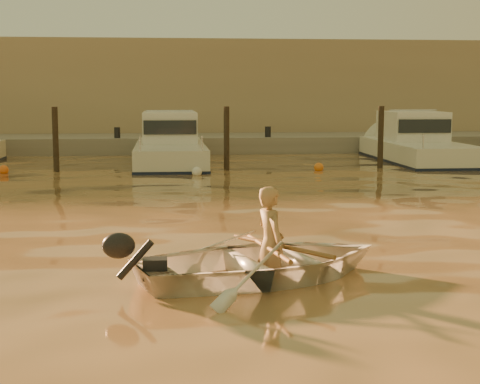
{
  "coord_description": "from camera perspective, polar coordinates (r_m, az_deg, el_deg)",
  "views": [
    {
      "loc": [
        -2.17,
        -9.33,
        2.44
      ],
      "look_at": [
        -0.89,
        3.03,
        0.75
      ],
      "focal_mm": 55.0,
      "sensor_mm": 36.0,
      "label": 1
    }
  ],
  "objects": [
    {
      "name": "moored_boat_2",
      "position": [
        25.4,
        -5.44,
        3.61
      ],
      "size": [
        2.32,
        7.75,
        1.75
      ],
      "primitive_type": null,
      "color": "silver",
      "rests_on": "ground_plane"
    },
    {
      "name": "fender_d",
      "position": [
        23.19,
        6.13,
        1.91
      ],
      "size": [
        0.3,
        0.3,
        0.3
      ],
      "primitive_type": "sphere",
      "color": "orange",
      "rests_on": "ground_plane"
    },
    {
      "name": "person",
      "position": [
        9.69,
        2.38,
        -4.03
      ],
      "size": [
        0.51,
        0.64,
        1.52
      ],
      "primitive_type": "imported",
      "rotation": [
        0.0,
        0.0,
        1.87
      ],
      "color": "#9F7B4F",
      "rests_on": "dinghy"
    },
    {
      "name": "quay",
      "position": [
        30.99,
        -1.89,
        3.5
      ],
      "size": [
        52.0,
        4.0,
        1.0
      ],
      "primitive_type": "cube",
      "color": "gray",
      "rests_on": "ground_plane"
    },
    {
      "name": "outboard_motor",
      "position": [
        9.17,
        -6.73,
        -5.93
      ],
      "size": [
        0.98,
        0.65,
        0.7
      ],
      "primitive_type": null,
      "rotation": [
        0.0,
        0.0,
        0.3
      ],
      "color": "black",
      "rests_on": "dinghy"
    },
    {
      "name": "ground_plane",
      "position": [
        9.88,
        7.01,
        -6.6
      ],
      "size": [
        160.0,
        160.0,
        0.0
      ],
      "primitive_type": "plane",
      "color": "brown",
      "rests_on": "ground"
    },
    {
      "name": "oar_starboard",
      "position": [
        9.68,
        2.11,
        -4.3
      ],
      "size": [
        0.33,
        2.09,
        0.13
      ],
      "primitive_type": "cylinder",
      "rotation": [
        1.54,
        0.0,
        0.13
      ],
      "color": "brown",
      "rests_on": "dinghy"
    },
    {
      "name": "piling_2",
      "position": [
        23.26,
        -1.05,
        3.95
      ],
      "size": [
        0.18,
        0.18,
        2.2
      ],
      "primitive_type": "cylinder",
      "color": "#2D2319",
      "rests_on": "ground_plane"
    },
    {
      "name": "piling_1",
      "position": [
        23.42,
        -14.11,
        3.74
      ],
      "size": [
        0.18,
        0.18,
        2.2
      ],
      "primitive_type": "cylinder",
      "color": "#2D2319",
      "rests_on": "ground_plane"
    },
    {
      "name": "fender_b",
      "position": [
        23.43,
        -17.86,
        1.64
      ],
      "size": [
        0.3,
        0.3,
        0.3
      ],
      "primitive_type": "sphere",
      "color": "orange",
      "rests_on": "ground_plane"
    },
    {
      "name": "dinghy",
      "position": [
        9.7,
        1.84,
        -5.42
      ],
      "size": [
        3.96,
        3.32,
        0.7
      ],
      "primitive_type": "imported",
      "rotation": [
        0.0,
        0.0,
        1.87
      ],
      "color": "silver",
      "rests_on": "ground_plane"
    },
    {
      "name": "piling_3",
      "position": [
        24.21,
        10.85,
        3.96
      ],
      "size": [
        0.18,
        0.18,
        2.2
      ],
      "primitive_type": "cylinder",
      "color": "#2D2319",
      "rests_on": "ground_plane"
    },
    {
      "name": "waterfront_building",
      "position": [
        36.39,
        -2.53,
        7.67
      ],
      "size": [
        46.0,
        7.0,
        4.8
      ],
      "primitive_type": "cube",
      "color": "#9E8466",
      "rests_on": "quay"
    },
    {
      "name": "oar_port",
      "position": [
        9.76,
        3.17,
        -4.2
      ],
      "size": [
        1.08,
        1.86,
        0.13
      ],
      "primitive_type": "cylinder",
      "rotation": [
        1.54,
        0.0,
        0.51
      ],
      "color": "brown",
      "rests_on": "dinghy"
    },
    {
      "name": "moored_boat_4",
      "position": [
        26.94,
        13.65,
        3.66
      ],
      "size": [
        2.46,
        7.5,
        1.75
      ],
      "primitive_type": null,
      "color": "silver",
      "rests_on": "ground_plane"
    },
    {
      "name": "fender_c",
      "position": [
        21.8,
        -3.37,
        1.57
      ],
      "size": [
        0.3,
        0.3,
        0.3
      ],
      "primitive_type": "sphere",
      "color": "silver",
      "rests_on": "ground_plane"
    }
  ]
}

